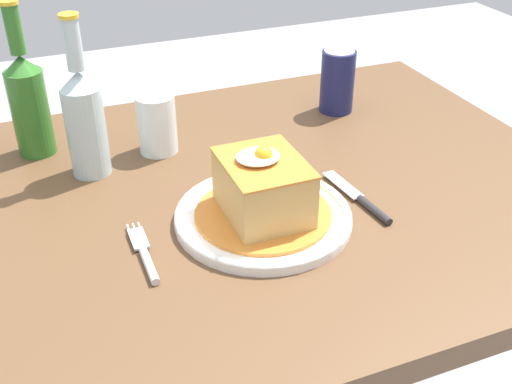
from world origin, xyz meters
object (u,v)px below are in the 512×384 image
at_px(beer_bottle_green, 28,100).
at_px(main_plate, 261,217).
at_px(beer_bottle_clear, 84,118).
at_px(soda_can, 337,81).
at_px(knife, 365,202).
at_px(drinking_glass, 157,127).
at_px(fork, 145,256).

bearing_deg(beer_bottle_green, main_plate, -51.01).
height_order(beer_bottle_clear, beer_bottle_green, same).
xyz_separation_m(main_plate, beer_bottle_clear, (-0.21, 0.24, 0.09)).
bearing_deg(beer_bottle_clear, soda_can, 7.79).
relative_size(knife, drinking_glass, 1.58).
bearing_deg(soda_can, main_plate, -133.00).
bearing_deg(beer_bottle_green, beer_bottle_clear, -54.55).
xyz_separation_m(soda_can, drinking_glass, (-0.37, -0.04, -0.02)).
height_order(fork, beer_bottle_green, beer_bottle_green).
height_order(fork, soda_can, soda_can).
height_order(knife, soda_can, soda_can).
distance_m(knife, beer_bottle_green, 0.59).
xyz_separation_m(knife, soda_can, (0.12, 0.33, 0.06)).
height_order(beer_bottle_green, drinking_glass, beer_bottle_green).
bearing_deg(fork, soda_can, 35.60).
xyz_separation_m(soda_can, beer_bottle_clear, (-0.49, -0.07, 0.04)).
bearing_deg(beer_bottle_green, fork, -74.73).
relative_size(main_plate, soda_can, 2.11).
relative_size(soda_can, drinking_glass, 1.18).
height_order(fork, beer_bottle_clear, beer_bottle_clear).
bearing_deg(drinking_glass, soda_can, 5.41).
bearing_deg(soda_can, fork, -144.40).
distance_m(soda_can, drinking_glass, 0.37).
relative_size(fork, knife, 0.85).
bearing_deg(knife, main_plate, 173.18).
distance_m(fork, beer_bottle_clear, 0.28).
distance_m(knife, beer_bottle_clear, 0.46).
distance_m(knife, drinking_glass, 0.38).
bearing_deg(beer_bottle_green, soda_can, -4.03).
xyz_separation_m(fork, knife, (0.34, 0.01, 0.00)).
bearing_deg(fork, knife, 1.11).
distance_m(fork, beer_bottle_green, 0.40).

